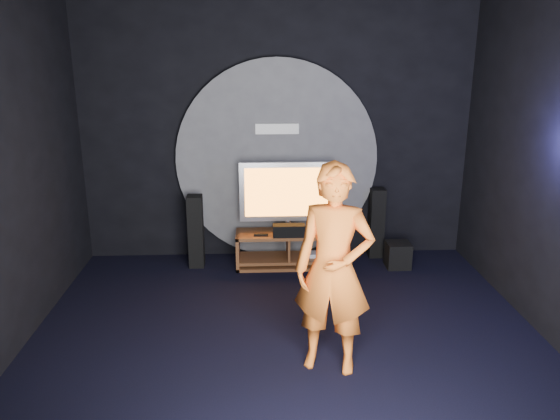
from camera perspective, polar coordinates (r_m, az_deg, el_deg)
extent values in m
plane|color=black|center=(5.27, 0.88, -14.37)|extent=(5.00, 5.00, 0.00)
cube|color=black|center=(7.07, -0.34, 8.84)|extent=(5.00, 0.04, 3.50)
cube|color=black|center=(2.24, 5.14, -8.96)|extent=(5.00, 0.04, 3.50)
cylinder|color=#515156|center=(7.09, -0.32, 5.18)|extent=(2.60, 0.08, 2.60)
cube|color=white|center=(6.97, -0.31, 8.48)|extent=(0.55, 0.03, 0.13)
cube|color=brown|center=(6.95, 0.87, -2.51)|extent=(1.33, 0.45, 0.04)
cube|color=brown|center=(7.07, 0.86, -5.04)|extent=(1.29, 0.42, 0.04)
cube|color=brown|center=(7.01, -4.42, -4.17)|extent=(0.04, 0.45, 0.45)
cube|color=brown|center=(7.09, 6.09, -3.98)|extent=(0.04, 0.45, 0.45)
cube|color=brown|center=(7.01, 0.86, -3.78)|extent=(0.03, 0.40, 0.29)
cube|color=brown|center=(7.10, 0.85, -5.64)|extent=(1.33, 0.45, 0.04)
cube|color=white|center=(7.08, 3.94, -4.63)|extent=(0.22, 0.16, 0.05)
cube|color=#B8B9C0|center=(7.00, 0.83, -2.01)|extent=(0.36, 0.22, 0.04)
cylinder|color=#B8B9C0|center=(6.98, 0.84, -1.47)|extent=(0.07, 0.07, 0.10)
cube|color=#B8B9C0|center=(6.86, 0.85, 1.93)|extent=(1.22, 0.06, 0.76)
cube|color=orange|center=(6.83, 0.87, 1.86)|extent=(1.09, 0.01, 0.62)
cube|color=black|center=(6.78, 0.95, -2.16)|extent=(0.40, 0.15, 0.15)
cube|color=black|center=(6.81, -2.00, -2.64)|extent=(0.18, 0.05, 0.02)
cube|color=black|center=(7.01, -8.79, -2.22)|extent=(0.19, 0.21, 0.94)
cube|color=black|center=(7.37, 10.04, -1.32)|extent=(0.19, 0.21, 0.94)
cube|color=black|center=(7.16, 12.21, -4.60)|extent=(0.30, 0.30, 0.33)
imported|color=orange|center=(4.64, 5.62, -6.24)|extent=(0.76, 0.61, 1.83)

